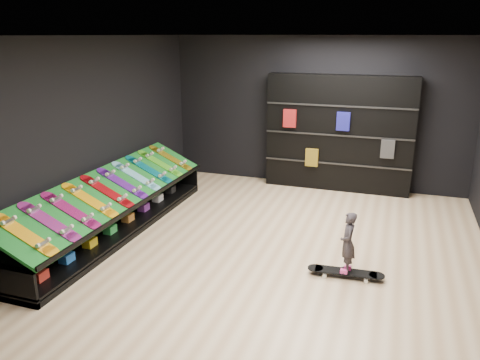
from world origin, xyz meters
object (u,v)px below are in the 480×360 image
(display_rack, at_px, (114,216))
(child, at_px, (347,254))
(floor_skateboard, at_px, (345,274))
(back_shelving, at_px, (339,134))

(display_rack, xyz_separation_m, child, (3.68, -0.34, 0.08))
(display_rack, bearing_deg, floor_skateboard, -5.23)
(display_rack, distance_m, back_shelving, 4.59)
(back_shelving, distance_m, floor_skateboard, 3.87)
(display_rack, height_order, child, child)
(display_rack, height_order, floor_skateboard, display_rack)
(back_shelving, bearing_deg, display_rack, -132.55)
(back_shelving, height_order, child, back_shelving)
(back_shelving, relative_size, child, 5.87)
(floor_skateboard, bearing_deg, display_rack, 170.79)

